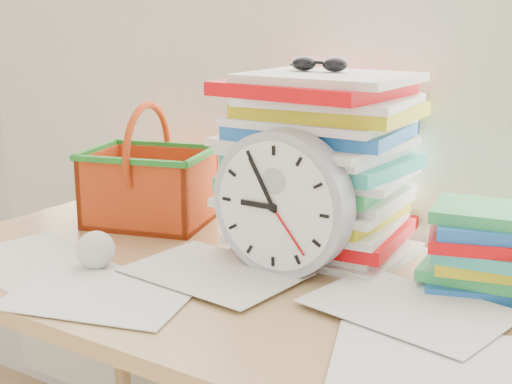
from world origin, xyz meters
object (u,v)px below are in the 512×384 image
Objects in this scene: desk at (253,315)px; basket at (149,165)px; book_stack at (499,251)px; paper_stack at (321,164)px; clock at (282,203)px.

basket reaches higher than desk.
paper_stack is at bearing 175.67° from book_stack.
paper_stack is 1.42× the size of book_stack.
paper_stack is at bearing 91.87° from clock.
desk is at bearing -155.41° from book_stack.
clock is at bearing 59.20° from desk.
clock is at bearing -88.13° from paper_stack.
paper_stack is 1.33× the size of clock.
paper_stack is 0.16m from clock.
book_stack is at bearing 24.59° from desk.
clock is 0.39m from book_stack.
clock reaches higher than desk.
basket is (-0.80, -0.01, 0.06)m from book_stack.
paper_stack is at bearing -11.19° from basket.
book_stack reaches higher than desk.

